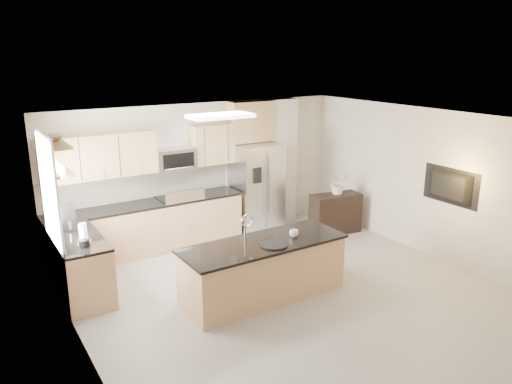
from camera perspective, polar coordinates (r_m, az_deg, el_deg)
floor at (r=7.58m, az=4.88°, el=-12.07°), size 6.50×6.50×0.00m
ceiling at (r=6.77m, az=5.39°, el=7.77°), size 6.00×6.50×0.02m
wall_back at (r=9.75m, az=-6.43°, el=2.46°), size 6.00×0.02×2.60m
wall_left at (r=5.88m, az=-19.18°, el=-7.53°), size 0.02×6.50×2.60m
wall_right at (r=9.13m, az=20.35°, el=0.62°), size 0.02×6.50×2.60m
back_counter at (r=9.26m, az=-12.26°, el=-3.89°), size 3.55×0.66×1.44m
left_counter at (r=7.93m, az=-19.47°, el=-7.98°), size 0.66×1.50×0.92m
range at (r=9.46m, az=-8.68°, el=-3.27°), size 0.76×0.64×1.14m
upper_cabinets at (r=9.02m, az=-13.56°, el=4.43°), size 3.50×0.33×0.75m
microwave at (r=9.26m, az=-9.29°, el=3.73°), size 0.76×0.40×0.40m
refrigerator at (r=10.03m, az=0.04°, el=0.52°), size 0.92×0.78×1.78m
partition_column at (r=10.52m, az=2.90°, el=3.53°), size 0.60×0.30×2.60m
window at (r=7.50m, az=-22.54°, el=-0.01°), size 0.04×1.15×1.65m
shelf_lower at (r=7.55m, az=-21.97°, el=2.50°), size 0.30×1.20×0.04m
shelf_upper at (r=7.48m, az=-22.26°, el=5.26°), size 0.30×1.20×0.04m
ceiling_fixture at (r=7.90m, az=-4.09°, el=8.67°), size 1.00×0.50×0.06m
island at (r=7.46m, az=0.84°, el=-8.80°), size 2.49×0.92×1.28m
credenza at (r=10.12m, az=9.04°, el=-2.44°), size 1.05×0.56×0.80m
cup at (r=7.49m, az=4.33°, el=-4.75°), size 0.17×0.17×0.11m
platter at (r=7.17m, az=2.07°, el=-6.05°), size 0.49×0.49×0.02m
blender at (r=7.31m, az=-19.13°, el=-4.85°), size 0.15×0.15×0.34m
kettle at (r=7.51m, az=-19.09°, el=-4.47°), size 0.23×0.23×0.29m
coffee_maker at (r=8.07m, az=-20.65°, el=-2.83°), size 0.22×0.26×0.38m
bowl at (r=7.53m, az=-22.40°, el=5.83°), size 0.52×0.52×0.10m
flower_vase at (r=9.97m, az=9.40°, el=1.62°), size 0.68×0.61×0.66m
television at (r=8.93m, az=21.03°, el=0.57°), size 0.14×1.08×0.62m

